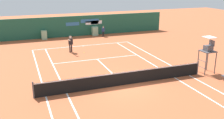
% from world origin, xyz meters
% --- Properties ---
extents(ground_plane, '(80.00, 80.00, 0.01)m').
position_xyz_m(ground_plane, '(-0.00, 0.58, 0.00)').
color(ground_plane, '#B25633').
extents(tennis_net, '(12.10, 0.10, 1.07)m').
position_xyz_m(tennis_net, '(0.00, 0.00, 0.51)').
color(tennis_net, '#4C4C51').
rests_on(tennis_net, ground_plane).
extents(sponsor_back_wall, '(25.00, 1.02, 2.55)m').
position_xyz_m(sponsor_back_wall, '(0.00, 16.96, 1.23)').
color(sponsor_back_wall, '#1E5642').
rests_on(sponsor_back_wall, ground_plane).
extents(umpire_chair, '(1.00, 1.00, 2.83)m').
position_xyz_m(umpire_chair, '(6.87, 0.08, 1.85)').
color(umpire_chair, '#47474C').
rests_on(umpire_chair, ground_plane).
extents(player_on_baseline, '(0.51, 0.75, 1.81)m').
position_xyz_m(player_on_baseline, '(-1.75, 9.52, 0.95)').
color(player_on_baseline, black).
rests_on(player_on_baseline, ground_plane).
extents(ball_kid_centre_post, '(0.43, 0.20, 1.29)m').
position_xyz_m(ball_kid_centre_post, '(3.61, 15.41, 0.74)').
color(ball_kid_centre_post, black).
rests_on(ball_kid_centre_post, ground_plane).
extents(tennis_ball_near_service_line, '(0.07, 0.07, 0.07)m').
position_xyz_m(tennis_ball_near_service_line, '(-0.59, 8.83, 0.03)').
color(tennis_ball_near_service_line, '#CCE033').
rests_on(tennis_ball_near_service_line, ground_plane).
extents(tennis_ball_mid_court, '(0.07, 0.07, 0.07)m').
position_xyz_m(tennis_ball_mid_court, '(-2.71, 10.85, 0.03)').
color(tennis_ball_mid_court, '#CCE033').
rests_on(tennis_ball_mid_court, ground_plane).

